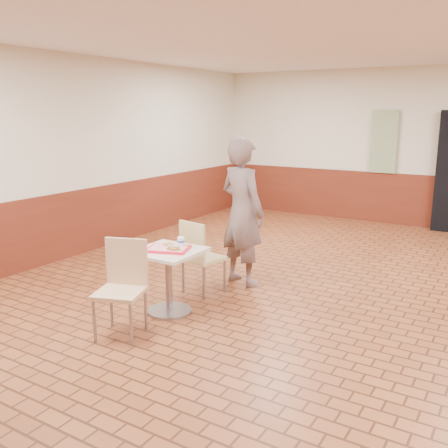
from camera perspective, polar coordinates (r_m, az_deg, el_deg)
The scene contains 11 objects.
room_shell at distance 5.36m, azimuth 11.05°, elevation 5.34°, with size 8.01×10.01×3.01m.
wainscot_band at distance 5.57m, azimuth 10.61°, elevation -4.92°, with size 8.00×10.00×1.00m.
promo_poster at distance 10.24m, azimuth 17.82°, elevation 8.93°, with size 0.50×0.03×1.20m, color gray.
main_table at distance 5.47m, azimuth -6.35°, elevation -5.30°, with size 0.68×0.68×0.71m.
chair_main_front at distance 5.03m, azimuth -11.51°, elevation -6.54°, with size 0.55×0.55×0.94m.
chair_main_back at distance 5.99m, azimuth -2.87°, elevation -3.38°, with size 0.50×0.50×0.91m.
customer at distance 6.28m, azimuth 2.09°, elevation 1.37°, with size 0.68×0.45×1.87m, color #715B57.
serving_tray at distance 5.40m, azimuth -6.41°, elevation -2.82°, with size 0.44×0.34×0.03m.
ring_donut at distance 5.51m, azimuth -6.43°, elevation -2.21°, with size 0.10×0.10×0.03m, color tan.
long_john_donut at distance 5.30m, azimuth -5.79°, elevation -2.73°, with size 0.15×0.10×0.04m.
paper_cup at distance 5.43m, azimuth -4.95°, elevation -2.01°, with size 0.08×0.08×0.10m.
Camera 1 is at (1.86, -4.98, 2.16)m, focal length 40.00 mm.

